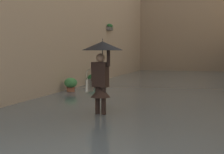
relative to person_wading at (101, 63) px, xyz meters
The scene contains 6 objects.
ground_plane 7.48m from the person_wading, 96.07° to the right, with size 60.16×60.16×0.00m, color gray.
flood_water 7.47m from the person_wading, 96.07° to the right, with size 8.38×30.06×0.14m, color #515B60.
building_facade_far 20.55m from the person_wading, 92.20° to the right, with size 11.18×1.80×9.98m, color gray.
person_wading is the anchor object (origin of this frame).
potted_plant_near_right 7.32m from the person_wading, 67.84° to the right, with size 0.51×0.51×0.65m.
potted_plant_mid_right 4.87m from the person_wading, 56.24° to the right, with size 0.52×0.52×0.69m.
Camera 1 is at (-1.73, 2.62, 1.71)m, focal length 49.75 mm.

